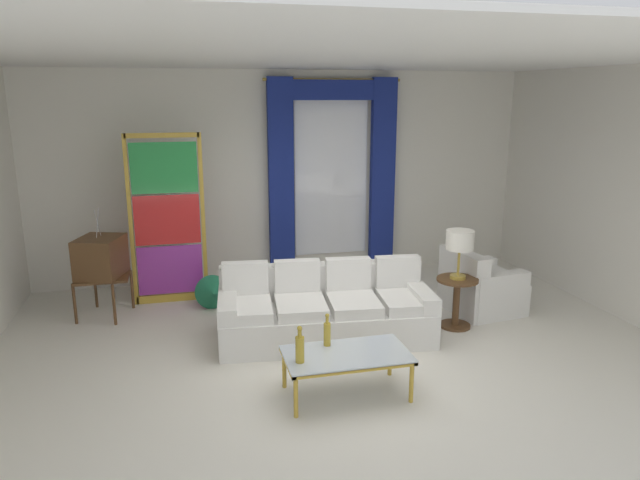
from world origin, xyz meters
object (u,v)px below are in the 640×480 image
bottle_blue_decanter (327,333)px  bottle_crystal_tall (300,348)px  round_side_table (456,298)px  table_lamp_brass (460,242)px  vintage_tv (101,259)px  stained_glass_divider (168,223)px  couch_white_long (325,311)px  peacock_figurine (213,294)px  coffee_table (346,357)px  armchair_white (479,289)px

bottle_blue_decanter → bottle_crystal_tall: bearing=-138.6°
bottle_blue_decanter → round_side_table: bottle_blue_decanter is taller
round_side_table → table_lamp_brass: (0.00, 0.00, 0.67)m
vintage_tv → stained_glass_divider: (0.80, 0.34, 0.33)m
couch_white_long → stained_glass_divider: bearing=136.0°
bottle_crystal_tall → peacock_figurine: (-0.59, 2.54, -0.33)m
peacock_figurine → table_lamp_brass: (2.73, -1.23, 0.81)m
coffee_table → bottle_crystal_tall: bearing=-170.0°
coffee_table → armchair_white: bearing=36.4°
bottle_blue_decanter → armchair_white: armchair_white is taller
armchair_white → round_side_table: (-0.52, -0.40, 0.07)m
coffee_table → stained_glass_divider: stained_glass_divider is taller
stained_glass_divider → peacock_figurine: size_ratio=3.67×
peacock_figurine → round_side_table: 3.00m
peacock_figurine → table_lamp_brass: size_ratio=1.05×
vintage_tv → armchair_white: bearing=-11.9°
couch_white_long → bottle_blue_decanter: (-0.26, -1.12, 0.23)m
coffee_table → vintage_tv: size_ratio=0.83×
bottle_crystal_tall → peacock_figurine: 2.63m
coffee_table → round_side_table: size_ratio=1.89×
armchair_white → table_lamp_brass: table_lamp_brass is taller
bottle_crystal_tall → peacock_figurine: bearing=103.0°
vintage_tv → table_lamp_brass: (4.04, -1.36, 0.30)m
vintage_tv → round_side_table: size_ratio=2.26×
peacock_figurine → stained_glass_divider: bearing=137.3°
couch_white_long → round_side_table: couch_white_long is taller
bottle_blue_decanter → stained_glass_divider: size_ratio=0.14×
stained_glass_divider → peacock_figurine: stained_glass_divider is taller
coffee_table → bottle_blue_decanter: 0.29m
bottle_crystal_tall → armchair_white: bearing=32.8°
bottle_blue_decanter → vintage_tv: 3.26m
vintage_tv → bottle_blue_decanter: bearing=-47.3°
armchair_white → table_lamp_brass: bearing=-142.0°
coffee_table → vintage_tv: bearing=132.0°
bottle_crystal_tall → peacock_figurine: size_ratio=0.56×
peacock_figurine → round_side_table: size_ratio=1.01×
bottle_blue_decanter → peacock_figurine: 2.46m
armchair_white → stained_glass_divider: (-3.75, 1.30, 0.77)m
stained_glass_divider → peacock_figurine: (0.50, -0.46, -0.84)m
armchair_white → stained_glass_divider: bearing=160.9°
coffee_table → peacock_figurine: 2.68m
bottle_blue_decanter → bottle_crystal_tall: size_ratio=0.93×
stained_glass_divider → peacock_figurine: 1.08m
coffee_table → table_lamp_brass: (1.70, 1.23, 0.66)m
vintage_tv → table_lamp_brass: size_ratio=2.36×
bottle_blue_decanter → table_lamp_brass: table_lamp_brass is taller
bottle_blue_decanter → peacock_figurine: (-0.90, 2.26, -0.32)m
stained_glass_divider → bottle_crystal_tall: bearing=-70.1°
bottle_crystal_tall → vintage_tv: vintage_tv is taller
table_lamp_brass → stained_glass_divider: bearing=152.3°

